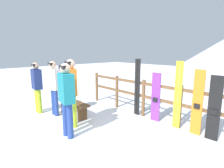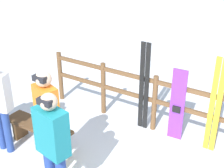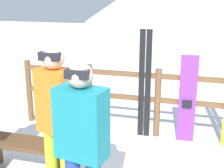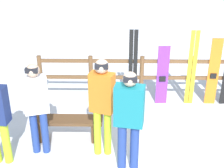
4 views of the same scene
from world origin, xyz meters
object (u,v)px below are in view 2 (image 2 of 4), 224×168
person_orange (47,117)px  person_teal (53,143)px  bench (39,130)px  ski_pair_black (144,87)px  snowboard_purple (177,106)px  ski_pair_yellow (215,106)px

person_orange → person_teal: 0.58m
bench → ski_pair_black: (1.30, 1.53, 0.55)m
ski_pair_black → snowboard_purple: (0.68, -0.00, -0.19)m
bench → person_orange: person_orange is taller
person_orange → ski_pair_black: size_ratio=1.01×
bench → person_teal: size_ratio=0.76×
ski_pair_yellow → person_teal: bearing=-122.7°
ski_pair_black → ski_pair_yellow: (1.33, 0.00, -0.01)m
bench → snowboard_purple: (1.98, 1.53, 0.36)m
bench → ski_pair_yellow: (2.63, 1.53, 0.54)m
snowboard_purple → ski_pair_yellow: size_ratio=0.80×
snowboard_purple → person_orange: bearing=-123.4°
person_teal → ski_pair_yellow: (1.50, 2.34, -0.13)m
bench → ski_pair_yellow: ski_pair_yellow is taller
person_orange → snowboard_purple: size_ratio=1.28×
bench → ski_pair_yellow: 3.09m
bench → snowboard_purple: bearing=37.7°
bench → person_orange: (0.69, -0.43, 0.73)m
person_teal → ski_pair_yellow: 2.78m
person_teal → ski_pair_yellow: ski_pair_yellow is taller
person_orange → person_teal: person_orange is taller
person_teal → ski_pair_black: (0.17, 2.34, -0.12)m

